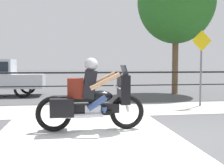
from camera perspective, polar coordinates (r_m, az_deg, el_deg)
ground_plane at (r=5.71m, az=11.02°, el=-10.56°), size 120.00×120.00×0.00m
sidewalk_band at (r=8.91m, az=3.61°, el=-5.10°), size 44.00×2.40×0.01m
crosswalk_band at (r=5.21m, az=-4.66°, el=-11.89°), size 3.63×6.00×0.01m
fence_railing at (r=10.40m, az=1.73°, el=1.19°), size 36.00×0.05×1.14m
motorcycle at (r=6.05m, az=-4.45°, el=-3.02°), size 2.34×0.76×1.57m
street_sign at (r=9.85m, az=17.67°, el=4.79°), size 0.68×0.06×2.54m
tree_behind_sign at (r=14.04m, az=12.90°, el=16.12°), size 3.63×3.63×6.37m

